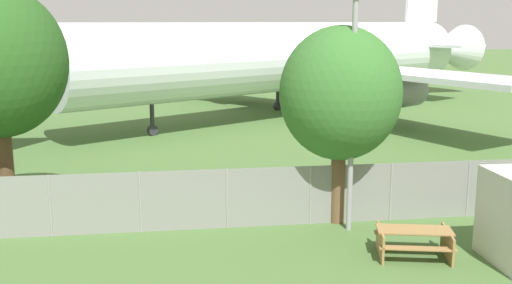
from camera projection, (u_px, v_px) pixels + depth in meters
The scene contains 5 objects.
perimeter_fence at pixel (311, 195), 18.17m from camera, with size 56.07×0.07×1.83m.
airplane at pixel (292, 57), 38.51m from camera, with size 36.56×29.34×12.54m.
picnic_bench_open_grass at pixel (414, 239), 15.71m from camera, with size 2.20×1.80×0.76m.
tree_left_of_cabin at pixel (340, 94), 17.74m from camera, with size 3.63×3.63×6.00m.
light_mast at pixel (353, 81), 16.99m from camera, with size 0.44×0.44×7.18m.
Camera 1 is at (-4.11, -6.59, 6.09)m, focal length 42.00 mm.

